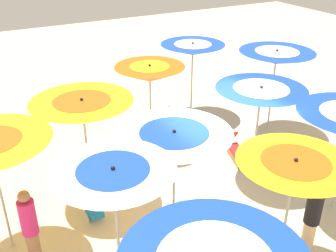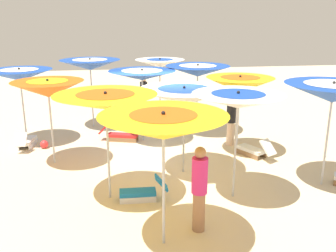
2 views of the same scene
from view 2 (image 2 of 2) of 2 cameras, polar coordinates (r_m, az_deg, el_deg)
ground at (r=11.18m, az=-1.85°, el=-4.51°), size 37.75×37.75×0.04m
beach_umbrella_0 at (r=14.82m, az=-1.26°, el=9.58°), size 1.95×1.95×2.42m
beach_umbrella_1 at (r=13.88m, az=-11.86°, el=9.20°), size 2.18×2.18×2.55m
beach_umbrella_2 at (r=12.68m, az=-21.80°, el=7.27°), size 2.03×2.03×2.44m
beach_umbrella_3 at (r=12.94m, az=4.57°, el=8.43°), size 2.22×2.22×2.42m
beach_umbrella_4 at (r=11.95m, az=-3.99°, el=7.78°), size 2.15×2.15×2.39m
beach_umbrella_5 at (r=10.47m, az=-17.91°, el=5.45°), size 1.92×1.92×2.39m
beach_umbrella_6 at (r=11.04m, az=10.96°, el=6.26°), size 1.98×1.98×2.36m
beach_umbrella_7 at (r=9.37m, az=2.49°, el=4.57°), size 2.25×2.25×2.32m
beach_umbrella_8 at (r=8.01m, az=-9.53°, el=3.73°), size 2.22×2.22×2.47m
beach_umbrella_9 at (r=9.36m, az=23.96°, el=4.69°), size 2.22×2.22×2.57m
beach_umbrella_10 at (r=8.09m, az=10.67°, el=3.85°), size 1.99×1.99×2.47m
beach_umbrella_11 at (r=6.17m, az=-0.72°, el=-0.10°), size 2.18×2.18×2.49m
lounger_0 at (r=8.49m, az=-4.08°, el=-10.05°), size 0.36×1.10×0.57m
lounger_1 at (r=12.45m, az=-7.35°, el=-1.39°), size 0.69×1.33×0.57m
lounger_2 at (r=11.25m, az=13.07°, el=-3.55°), size 1.25×0.90×0.62m
lounger_4 at (r=12.54m, az=-20.84°, el=-2.17°), size 1.20×0.48×0.60m
beachgoer_0 at (r=15.18m, az=-3.73°, el=4.59°), size 0.30×0.30×1.66m
beachgoer_1 at (r=11.94m, az=9.64°, el=0.98°), size 0.30×0.30×1.62m
beachgoer_2 at (r=7.08m, az=4.84°, el=-9.43°), size 0.30×0.30×1.71m
beach_ball at (r=12.30m, az=-18.45°, el=-2.67°), size 0.25×0.25×0.25m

